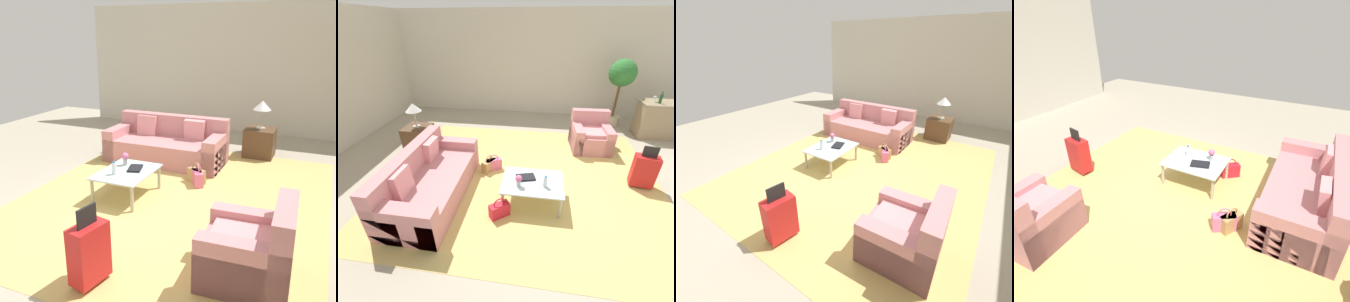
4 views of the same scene
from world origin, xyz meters
The scene contains 19 objects.
ground_plane centered at (0.00, 0.00, 0.00)m, with size 12.00×12.00×0.00m, color #A89E89.
wall_back centered at (0.00, 4.06, 1.55)m, with size 10.24×0.12×3.10m, color beige.
area_rug centered at (-0.60, 0.20, 0.00)m, with size 5.20×4.40×0.01m, color tan.
couch centered at (-2.20, -0.60, 0.30)m, with size 1.00×2.24×0.86m.
armchair centered at (0.90, 1.67, 0.30)m, with size 0.91×0.93×0.87m.
coffee_table centered at (-0.40, -0.50, 0.36)m, with size 1.01×0.76×0.41m.
water_bottle centered at (-0.20, -0.60, 0.50)m, with size 0.06×0.06×0.20m.
coffee_table_book centered at (-0.52, -0.42, 0.43)m, with size 0.31×0.19×0.03m, color black.
flower_vase centered at (-0.62, -0.65, 0.53)m, with size 0.11×0.11×0.21m.
side_table centered at (-3.20, 1.00, 0.29)m, with size 0.59×0.59×0.57m, color #513823.
table_lamp centered at (-3.20, 1.00, 1.03)m, with size 0.35×0.35×0.56m.
bar_console centered at (3.10, 2.60, 0.49)m, with size 1.71×0.64×0.95m.
wine_glass_leftmost centered at (2.52, 2.59, 1.06)m, with size 0.08×0.08×0.15m.
wine_bottle_green centered at (2.61, 2.48, 1.07)m, with size 0.07×0.07×0.30m.
suitcase_red centered at (1.60, 0.20, 0.36)m, with size 0.43×0.29×0.85m.
handbag_pink centered at (-1.23, 0.35, 0.13)m, with size 0.35×0.29×0.36m.
handbag_red centered at (-0.89, -0.94, 0.13)m, with size 0.34×0.30×0.36m.
handbag_tan centered at (-1.32, 0.30, 0.13)m, with size 0.27×0.35×0.36m.
potted_ficus centered at (1.80, 3.20, 1.33)m, with size 0.71×0.71×1.88m.
Camera 2 is at (-0.39, -3.52, 2.70)m, focal length 24.00 mm.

